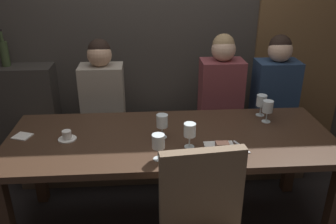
% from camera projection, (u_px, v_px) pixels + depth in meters
% --- Properties ---
extents(ground, '(9.00, 9.00, 0.00)m').
position_uv_depth(ground, '(171.00, 222.00, 2.66)').
color(ground, black).
extents(arched_door, '(0.90, 0.05, 2.55)m').
position_uv_depth(arched_door, '(307.00, 14.00, 3.24)').
color(arched_door, brown).
rests_on(arched_door, ground).
extents(back_counter, '(1.10, 0.28, 0.95)m').
position_uv_depth(back_counter, '(0.00, 115.00, 3.31)').
color(back_counter, '#38342F').
rests_on(back_counter, ground).
extents(dining_table, '(2.20, 0.84, 0.74)m').
position_uv_depth(dining_table, '(171.00, 147.00, 2.39)').
color(dining_table, '#342217').
rests_on(dining_table, ground).
extents(banquette_bench, '(2.50, 0.44, 0.45)m').
position_uv_depth(banquette_bench, '(165.00, 150.00, 3.20)').
color(banquette_bench, '#4A3C2E').
rests_on(banquette_bench, ground).
extents(diner_redhead, '(0.36, 0.24, 0.80)m').
position_uv_depth(diner_redhead, '(102.00, 89.00, 2.95)').
color(diner_redhead, '#9E9384').
rests_on(diner_redhead, banquette_bench).
extents(diner_bearded, '(0.36, 0.24, 0.83)m').
position_uv_depth(diner_bearded, '(221.00, 85.00, 2.99)').
color(diner_bearded, brown).
rests_on(diner_bearded, banquette_bench).
extents(diner_far_end, '(0.36, 0.24, 0.82)m').
position_uv_depth(diner_far_end, '(276.00, 85.00, 3.01)').
color(diner_far_end, navy).
rests_on(diner_far_end, banquette_bench).
extents(wine_bottle_pale_label, '(0.08, 0.08, 0.33)m').
position_uv_depth(wine_bottle_pale_label, '(4.00, 53.00, 3.09)').
color(wine_bottle_pale_label, '#384728').
rests_on(wine_bottle_pale_label, back_counter).
extents(wine_glass_far_right, '(0.08, 0.08, 0.16)m').
position_uv_depth(wine_glass_far_right, '(158.00, 143.00, 2.04)').
color(wine_glass_far_right, silver).
rests_on(wine_glass_far_right, dining_table).
extents(wine_glass_far_left, '(0.08, 0.08, 0.16)m').
position_uv_depth(wine_glass_far_left, '(162.00, 122.00, 2.30)').
color(wine_glass_far_left, silver).
rests_on(wine_glass_far_left, dining_table).
extents(wine_glass_near_right, '(0.08, 0.08, 0.16)m').
position_uv_depth(wine_glass_near_right, '(268.00, 108.00, 2.52)').
color(wine_glass_near_right, silver).
rests_on(wine_glass_near_right, dining_table).
extents(wine_glass_center_front, '(0.08, 0.08, 0.16)m').
position_uv_depth(wine_glass_center_front, '(190.00, 131.00, 2.18)').
color(wine_glass_center_front, silver).
rests_on(wine_glass_center_front, dining_table).
extents(wine_glass_end_left, '(0.08, 0.08, 0.16)m').
position_uv_depth(wine_glass_end_left, '(262.00, 101.00, 2.62)').
color(wine_glass_end_left, silver).
rests_on(wine_glass_end_left, dining_table).
extents(espresso_cup, '(0.12, 0.12, 0.06)m').
position_uv_depth(espresso_cup, '(67.00, 136.00, 2.31)').
color(espresso_cup, white).
rests_on(espresso_cup, dining_table).
extents(dessert_plate, '(0.19, 0.19, 0.05)m').
position_uv_depth(dessert_plate, '(221.00, 148.00, 2.19)').
color(dessert_plate, white).
rests_on(dessert_plate, dining_table).
extents(fork_on_table, '(0.08, 0.16, 0.01)m').
position_uv_depth(fork_on_table, '(242.00, 147.00, 2.22)').
color(fork_on_table, silver).
rests_on(fork_on_table, dining_table).
extents(folded_napkin, '(0.14, 0.13, 0.01)m').
position_uv_depth(folded_napkin, '(22.00, 136.00, 2.35)').
color(folded_napkin, silver).
rests_on(folded_napkin, dining_table).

